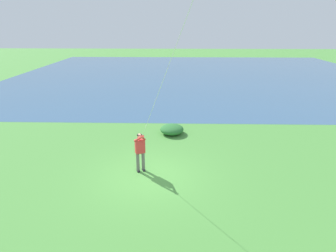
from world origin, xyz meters
name	(u,v)px	position (x,y,z in m)	size (l,w,h in m)	color
ground_plane	(149,175)	(0.00, 0.00, 0.00)	(120.00, 120.00, 0.00)	#4C8E3D
lake_water	(199,74)	(-24.53, 4.00, 0.00)	(36.00, 44.00, 0.01)	#385B7F
person_kite_flyer	(140,149)	(-0.38, -0.36, 1.05)	(0.63, 0.49, 1.83)	#232328
lakeside_shrub	(172,129)	(-4.78, 0.92, 0.27)	(1.40, 1.35, 0.54)	#2D7033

